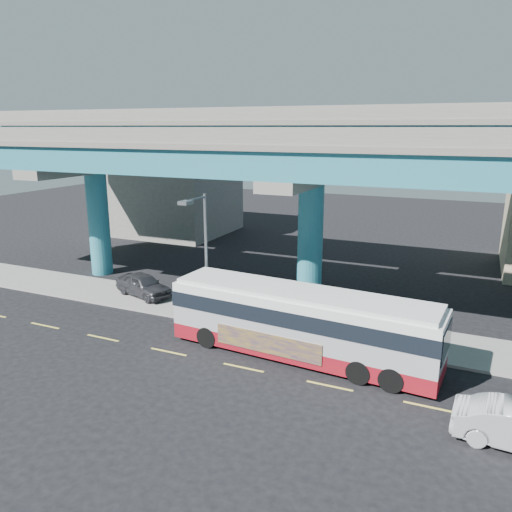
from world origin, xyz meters
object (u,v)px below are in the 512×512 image
at_px(street_lamp, 201,240).
at_px(transit_bus, 301,321).
at_px(parked_car, 143,285).
at_px(stop_sign, 388,311).

bearing_deg(street_lamp, transit_bus, -14.63).
xyz_separation_m(parked_car, stop_sign, (15.35, -1.51, 1.16)).
bearing_deg(stop_sign, transit_bus, -167.30).
bearing_deg(transit_bus, parked_car, 166.17).
bearing_deg(stop_sign, parked_car, 153.58).
xyz_separation_m(transit_bus, stop_sign, (3.54, 2.34, 0.22)).
relative_size(transit_bus, street_lamp, 1.85).
relative_size(parked_car, street_lamp, 0.64).
height_order(parked_car, stop_sign, stop_sign).
bearing_deg(street_lamp, parked_car, 158.26).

